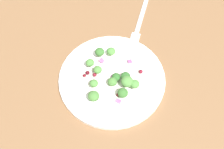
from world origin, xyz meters
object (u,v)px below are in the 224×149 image
(broccoli_floret_2, at_px, (123,93))
(fork, at_px, (140,21))
(broccoli_floret_1, at_px, (126,77))
(plate, at_px, (112,78))
(broccoli_floret_0, at_px, (112,82))

(broccoli_floret_2, height_order, fork, broccoli_floret_2)
(broccoli_floret_1, height_order, fork, broccoli_floret_1)
(plate, bearing_deg, broccoli_floret_1, -19.62)
(broccoli_floret_2, distance_m, fork, 0.25)
(plate, relative_size, fork, 1.45)
(plate, height_order, fork, plate)
(plate, xyz_separation_m, broccoli_floret_2, (0.02, -0.05, 0.02))
(broccoli_floret_2, bearing_deg, broccoli_floret_0, 121.59)
(broccoli_floret_0, xyz_separation_m, broccoli_floret_1, (0.03, 0.01, 0.01))
(broccoli_floret_0, bearing_deg, broccoli_floret_1, 14.95)
(broccoli_floret_0, distance_m, broccoli_floret_2, 0.04)
(broccoli_floret_0, distance_m, broccoli_floret_1, 0.03)
(plate, xyz_separation_m, broccoli_floret_1, (0.03, -0.01, 0.02))
(broccoli_floret_0, relative_size, broccoli_floret_1, 0.97)
(fork, bearing_deg, broccoli_floret_2, -107.44)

